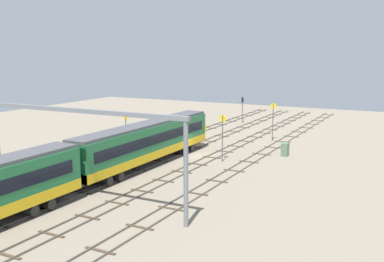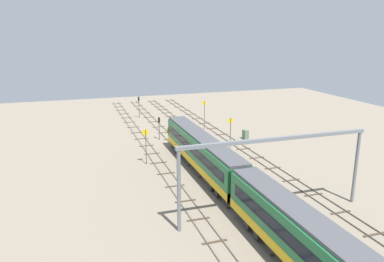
{
  "view_description": "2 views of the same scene",
  "coord_description": "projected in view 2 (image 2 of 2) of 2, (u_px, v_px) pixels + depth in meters",
  "views": [
    {
      "loc": [
        -49.37,
        -25.44,
        12.83
      ],
      "look_at": [
        1.91,
        1.34,
        2.73
      ],
      "focal_mm": 42.66,
      "sensor_mm": 36.0,
      "label": 1
    },
    {
      "loc": [
        -51.26,
        18.28,
        18.04
      ],
      "look_at": [
        4.4,
        0.01,
        2.5
      ],
      "focal_mm": 34.76,
      "sensor_mm": 36.0,
      "label": 2
    }
  ],
  "objects": [
    {
      "name": "track_near_foreground",
      "position": [
        244.0,
        149.0,
        59.37
      ],
      "size": [
        95.97,
        2.4,
        0.16
      ],
      "color": "#59544C",
      "rests_on": "ground"
    },
    {
      "name": "overhead_gantry",
      "position": [
        276.0,
        156.0,
        36.3
      ],
      "size": [
        0.4,
        20.4,
        8.28
      ],
      "color": "slate",
      "rests_on": "ground"
    },
    {
      "name": "track_with_train",
      "position": [
        186.0,
        155.0,
        56.47
      ],
      "size": [
        95.97,
        2.4,
        0.16
      ],
      "color": "#59544C",
      "rests_on": "ground"
    },
    {
      "name": "speed_sign_near_foreground",
      "position": [
        146.0,
        142.0,
        51.84
      ],
      "size": [
        0.14,
        0.92,
        5.11
      ],
      "color": "#4C4C51",
      "rests_on": "ground"
    },
    {
      "name": "track_second_far",
      "position": [
        155.0,
        158.0,
        55.02
      ],
      "size": [
        95.97,
        2.4,
        0.16
      ],
      "color": "#59544C",
      "rests_on": "ground"
    },
    {
      "name": "signal_light_trackside_departure",
      "position": [
        159.0,
        125.0,
        63.93
      ],
      "size": [
        0.31,
        0.32,
        3.98
      ],
      "color": "#4C4C51",
      "rests_on": "ground"
    },
    {
      "name": "relay_cabinet",
      "position": [
        245.0,
        135.0,
        64.74
      ],
      "size": [
        1.13,
        0.77,
        1.65
      ],
      "color": "#597259",
      "rests_on": "ground"
    },
    {
      "name": "track_second_near",
      "position": [
        215.0,
        152.0,
        57.92
      ],
      "size": [
        95.97,
        2.4,
        0.16
      ],
      "color": "#59544C",
      "rests_on": "ground"
    },
    {
      "name": "ground_plane",
      "position": [
        201.0,
        154.0,
        57.21
      ],
      "size": [
        111.97,
        111.97,
        0.0
      ],
      "primitive_type": "plane",
      "color": "gray"
    },
    {
      "name": "train",
      "position": [
        240.0,
        186.0,
        38.55
      ],
      "size": [
        50.4,
        3.24,
        4.8
      ],
      "color": "#1E6638",
      "rests_on": "ground"
    },
    {
      "name": "signal_light_trackside_approach",
      "position": [
        139.0,
        104.0,
        80.56
      ],
      "size": [
        0.31,
        0.32,
        4.67
      ],
      "color": "#4C4C51",
      "rests_on": "ground"
    },
    {
      "name": "speed_sign_mid_trackside",
      "position": [
        204.0,
        112.0,
        70.82
      ],
      "size": [
        0.14,
        0.82,
        5.53
      ],
      "color": "#4C4C51",
      "rests_on": "ground"
    },
    {
      "name": "speed_sign_far_trackside",
      "position": [
        230.0,
        131.0,
        56.51
      ],
      "size": [
        0.14,
        0.85,
        5.59
      ],
      "color": "#4C4C51",
      "rests_on": "ground"
    }
  ]
}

